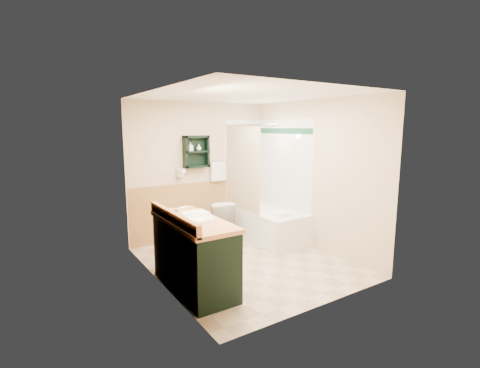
# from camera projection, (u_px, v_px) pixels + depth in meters

# --- Properties ---
(floor) EXTENTS (3.00, 3.00, 0.00)m
(floor) POSITION_uv_depth(u_px,v_px,m) (246.00, 262.00, 5.12)
(floor) COLOR #BFA98B
(floor) RESTS_ON ground
(back_wall) EXTENTS (2.60, 0.04, 2.40)m
(back_wall) POSITION_uv_depth(u_px,v_px,m) (199.00, 171.00, 6.18)
(back_wall) COLOR beige
(back_wall) RESTS_ON ground
(left_wall) EXTENTS (0.04, 3.00, 2.40)m
(left_wall) POSITION_uv_depth(u_px,v_px,m) (156.00, 191.00, 4.22)
(left_wall) COLOR beige
(left_wall) RESTS_ON ground
(right_wall) EXTENTS (0.04, 3.00, 2.40)m
(right_wall) POSITION_uv_depth(u_px,v_px,m) (314.00, 175.00, 5.63)
(right_wall) COLOR beige
(right_wall) RESTS_ON ground
(ceiling) EXTENTS (2.60, 3.00, 0.04)m
(ceiling) POSITION_uv_depth(u_px,v_px,m) (247.00, 93.00, 4.73)
(ceiling) COLOR white
(ceiling) RESTS_ON back_wall
(wainscot_left) EXTENTS (2.98, 2.98, 1.00)m
(wainscot_left) POSITION_uv_depth(u_px,v_px,m) (161.00, 246.00, 4.35)
(wainscot_left) COLOR #BA844B
(wainscot_left) RESTS_ON left_wall
(wainscot_back) EXTENTS (2.58, 2.58, 1.00)m
(wainscot_back) POSITION_uv_depth(u_px,v_px,m) (201.00, 209.00, 6.27)
(wainscot_back) COLOR #BA844B
(wainscot_back) RESTS_ON back_wall
(mirror_frame) EXTENTS (1.30, 1.30, 1.00)m
(mirror_frame) POSITION_uv_depth(u_px,v_px,m) (177.00, 171.00, 3.74)
(mirror_frame) COLOR brown
(mirror_frame) RESTS_ON left_wall
(mirror_glass) EXTENTS (1.20, 1.20, 0.90)m
(mirror_glass) POSITION_uv_depth(u_px,v_px,m) (178.00, 171.00, 3.74)
(mirror_glass) COLOR white
(mirror_glass) RESTS_ON left_wall
(tile_right) EXTENTS (1.50, 1.50, 2.10)m
(tile_right) POSITION_uv_depth(u_px,v_px,m) (282.00, 179.00, 6.25)
(tile_right) COLOR white
(tile_right) RESTS_ON right_wall
(tile_back) EXTENTS (0.95, 0.95, 2.10)m
(tile_back) POSITION_uv_depth(u_px,v_px,m) (248.00, 175.00, 6.72)
(tile_back) COLOR white
(tile_back) RESTS_ON back_wall
(tile_accent) EXTENTS (1.50, 1.50, 0.10)m
(tile_accent) POSITION_uv_depth(u_px,v_px,m) (283.00, 131.00, 6.11)
(tile_accent) COLOR #134329
(tile_accent) RESTS_ON right_wall
(wall_shelf) EXTENTS (0.45, 0.15, 0.55)m
(wall_shelf) POSITION_uv_depth(u_px,v_px,m) (196.00, 152.00, 5.98)
(wall_shelf) COLOR black
(wall_shelf) RESTS_ON back_wall
(hair_dryer) EXTENTS (0.10, 0.24, 0.18)m
(hair_dryer) POSITION_uv_depth(u_px,v_px,m) (180.00, 173.00, 5.90)
(hair_dryer) COLOR silver
(hair_dryer) RESTS_ON back_wall
(towel_bar) EXTENTS (0.40, 0.06, 0.40)m
(towel_bar) POSITION_uv_depth(u_px,v_px,m) (218.00, 162.00, 6.29)
(towel_bar) COLOR white
(towel_bar) RESTS_ON back_wall
(curtain_rod) EXTENTS (0.03, 1.60, 0.03)m
(curtain_rod) POSITION_uv_depth(u_px,v_px,m) (248.00, 125.00, 5.70)
(curtain_rod) COLOR silver
(curtain_rod) RESTS_ON back_wall
(shower_curtain) EXTENTS (1.05, 1.05, 1.70)m
(shower_curtain) POSITION_uv_depth(u_px,v_px,m) (242.00, 175.00, 5.98)
(shower_curtain) COLOR #B9AD8C
(shower_curtain) RESTS_ON curtain_rod
(vanity) EXTENTS (0.59, 1.38, 0.87)m
(vanity) POSITION_uv_depth(u_px,v_px,m) (194.00, 254.00, 4.23)
(vanity) COLOR black
(vanity) RESTS_ON ground
(bathtub) EXTENTS (0.81, 1.50, 0.54)m
(bathtub) POSITION_uv_depth(u_px,v_px,m) (268.00, 224.00, 6.15)
(bathtub) COLOR white
(bathtub) RESTS_ON ground
(toilet) EXTENTS (0.55, 0.79, 0.70)m
(toilet) POSITION_uv_depth(u_px,v_px,m) (219.00, 220.00, 6.10)
(toilet) COLOR white
(toilet) RESTS_ON ground
(counter_towel) EXTENTS (0.31, 0.24, 0.04)m
(counter_towel) POSITION_uv_depth(u_px,v_px,m) (195.00, 214.00, 4.35)
(counter_towel) COLOR white
(counter_towel) RESTS_ON vanity
(vanity_book) EXTENTS (0.16, 0.04, 0.22)m
(vanity_book) POSITION_uv_depth(u_px,v_px,m) (169.00, 206.00, 4.35)
(vanity_book) COLOR black
(vanity_book) RESTS_ON vanity
(tub_towel) EXTENTS (0.24, 0.20, 0.07)m
(tub_towel) POSITION_uv_depth(u_px,v_px,m) (281.00, 214.00, 5.63)
(tub_towel) COLOR white
(tub_towel) RESTS_ON bathtub
(soap_bottle_a) EXTENTS (0.08, 0.15, 0.07)m
(soap_bottle_a) POSITION_uv_depth(u_px,v_px,m) (191.00, 149.00, 5.91)
(soap_bottle_a) COLOR white
(soap_bottle_a) RESTS_ON wall_shelf
(soap_bottle_b) EXTENTS (0.12, 0.13, 0.08)m
(soap_bottle_b) POSITION_uv_depth(u_px,v_px,m) (199.00, 148.00, 5.99)
(soap_bottle_b) COLOR white
(soap_bottle_b) RESTS_ON wall_shelf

